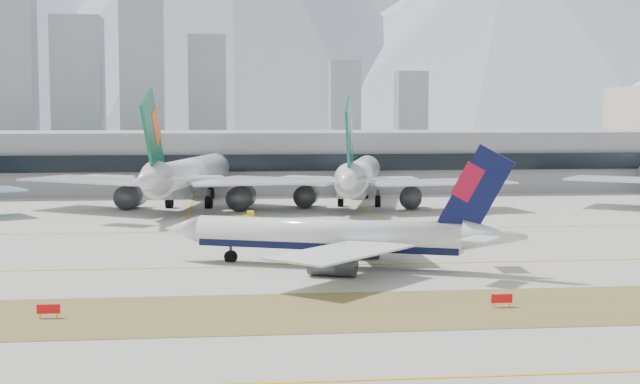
{
  "coord_description": "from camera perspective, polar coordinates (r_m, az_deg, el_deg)",
  "views": [
    {
      "loc": [
        -15.66,
        -118.28,
        19.53
      ],
      "look_at": [
        -0.73,
        18.0,
        7.5
      ],
      "focal_mm": 50.0,
      "sensor_mm": 36.0,
      "label": 1
    }
  ],
  "objects": [
    {
      "name": "apron_markings",
      "position": [
        69.02,
        7.27,
        -11.44
      ],
      "size": [
        360.0,
        122.22,
        0.06
      ],
      "color": "brown",
      "rests_on": "ground"
    },
    {
      "name": "taxiing_airliner",
      "position": [
        113.91,
        1.31,
        -2.88
      ],
      "size": [
        45.85,
        38.76,
        16.09
      ],
      "rotation": [
        0.0,
        0.0,
        2.77
      ],
      "color": "white",
      "rests_on": "ground"
    },
    {
      "name": "hold_sign_left",
      "position": [
        89.85,
        -16.99,
        -7.19
      ],
      "size": [
        2.2,
        0.15,
        1.35
      ],
      "color": "red",
      "rests_on": "ground"
    },
    {
      "name": "terminal",
      "position": [
        233.95,
        -2.41,
        2.06
      ],
      "size": [
        280.0,
        43.1,
        15.0
      ],
      "color": "gray",
      "rests_on": "ground"
    },
    {
      "name": "gse_b",
      "position": [
        156.31,
        -4.84,
        -1.79
      ],
      "size": [
        3.55,
        2.0,
        2.6
      ],
      "color": "#E5B60C",
      "rests_on": "ground"
    },
    {
      "name": "hold_sign_right",
      "position": [
        92.6,
        11.55,
        -6.71
      ],
      "size": [
        2.2,
        0.15,
        1.35
      ],
      "color": "red",
      "rests_on": "ground"
    },
    {
      "name": "city_skyline",
      "position": [
        579.71,
        -15.43,
        7.83
      ],
      "size": [
        342.0,
        49.8,
        140.0
      ],
      "color": "gray",
      "rests_on": "ground"
    },
    {
      "name": "ground",
      "position": [
        120.9,
        1.28,
        -4.28
      ],
      "size": [
        3000.0,
        3000.0,
        0.0
      ],
      "primitive_type": "plane",
      "color": "#9F9C94",
      "rests_on": "ground"
    },
    {
      "name": "widebody_cathay",
      "position": [
        187.03,
        2.51,
        0.91
      ],
      "size": [
        63.16,
        62.91,
        23.13
      ],
      "rotation": [
        0.0,
        0.0,
        1.34
      ],
      "color": "white",
      "rests_on": "ground"
    },
    {
      "name": "gse_c",
      "position": [
        176.06,
        9.84,
        -1.09
      ],
      "size": [
        3.55,
        2.0,
        2.6
      ],
      "color": "#E5B60C",
      "rests_on": "ground"
    },
    {
      "name": "mountain_ridge",
      "position": [
        1531.82,
        -4.48,
        11.08
      ],
      "size": [
        2830.0,
        1120.0,
        470.0
      ],
      "color": "#9EA8B7",
      "rests_on": "ground"
    },
    {
      "name": "widebody_eva",
      "position": [
        185.82,
        -8.49,
        0.94
      ],
      "size": [
        67.23,
        66.85,
        24.52
      ],
      "rotation": [
        0.0,
        0.0,
        1.36
      ],
      "color": "white",
      "rests_on": "ground"
    }
  ]
}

